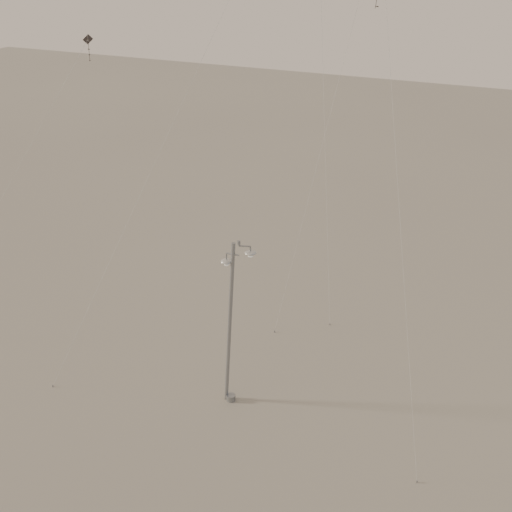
% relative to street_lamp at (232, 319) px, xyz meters
% --- Properties ---
extents(ground, '(160.00, 160.00, 0.00)m').
position_rel_street_lamp_xyz_m(ground, '(-1.85, -3.08, -4.55)').
color(ground, gray).
rests_on(ground, ground).
extents(street_lamp, '(1.60, 0.70, 8.54)m').
position_rel_street_lamp_xyz_m(street_lamp, '(0.00, 0.00, 0.00)').
color(street_lamp, gray).
rests_on(street_lamp, ground).
extents(kite_1, '(6.21, 13.71, 21.89)m').
position_rel_street_lamp_xyz_m(kite_1, '(-4.26, 7.32, 11.37)').
color(kite_1, '#2E2826').
rests_on(kite_1, ground).
extents(kite_4, '(4.94, 7.13, 19.64)m').
position_rel_street_lamp_xyz_m(kite_4, '(5.69, 3.28, 10.21)').
color(kite_4, '#2E2826').
rests_on(kite_4, ground).
extents(kite_6, '(6.10, 9.71, 15.38)m').
position_rel_street_lamp_xyz_m(kite_6, '(-13.74, 4.86, 6.25)').
color(kite_6, '#2E2826').
rests_on(kite_6, ground).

